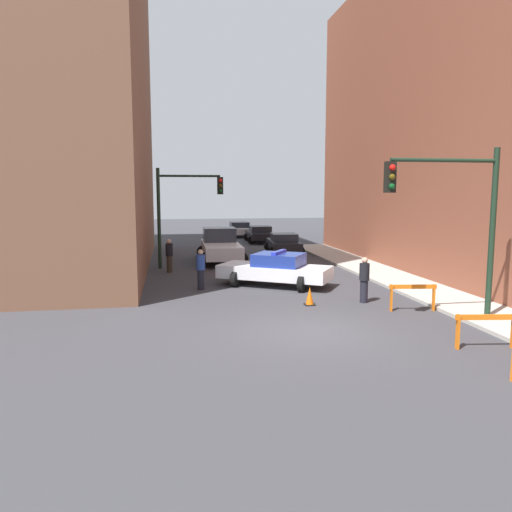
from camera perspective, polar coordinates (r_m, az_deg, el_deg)
The scene contains 15 objects.
ground_plane at distance 14.60m, azimuth 5.94°, elevation -8.58°, with size 120.00×120.00×0.00m, color #38383D.
sidewalk_right at distance 17.29m, azimuth 26.28°, elevation -6.58°, with size 2.40×44.00×0.12m.
traffic_light_near at distance 16.25m, azimuth 22.16°, elevation 5.17°, with size 3.64×0.35×5.20m.
traffic_light_far at distance 26.34m, azimuth -8.68°, elevation 5.99°, with size 3.44×0.35×5.20m.
police_car at distance 21.21m, azimuth 2.26°, elevation -1.51°, with size 4.97×4.05×1.52m.
white_truck at distance 28.57m, azimuth -4.07°, elevation 1.15°, with size 2.70×5.43×1.90m.
parked_car_near at distance 32.46m, azimuth 3.19°, elevation 1.49°, with size 2.50×4.43×1.31m.
parked_car_mid at distance 39.45m, azimuth 0.44°, elevation 2.55°, with size 2.35×4.35×1.31m.
parked_car_far at distance 44.56m, azimuth -1.93°, elevation 3.11°, with size 2.30×4.31×1.31m.
pedestrian_crossing at distance 20.51m, azimuth -6.33°, elevation -1.47°, with size 0.46×0.46×1.66m.
pedestrian_corner at distance 25.13m, azimuth -9.88°, elevation 0.10°, with size 0.50×0.50×1.66m.
pedestrian_sidewalk at distance 18.43m, azimuth 12.27°, elevation -2.60°, with size 0.51×0.51×1.66m.
barrier_mid at distance 14.11m, azimuth 24.80°, elevation -7.21°, with size 1.59×0.37×0.90m.
barrier_back at distance 17.62m, azimuth 17.47°, elevation -4.05°, with size 1.59×0.38×0.90m.
traffic_cone at distance 17.81m, azimuth 6.15°, elevation -4.60°, with size 0.36×0.36×0.66m.
Camera 1 is at (-3.85, -13.49, 4.01)m, focal length 35.00 mm.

